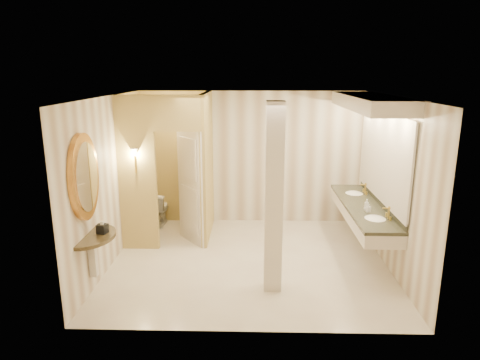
% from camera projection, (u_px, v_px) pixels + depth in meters
% --- Properties ---
extents(floor, '(4.50, 4.50, 0.00)m').
position_uv_depth(floor, '(249.00, 261.00, 7.14)').
color(floor, silver).
rests_on(floor, ground).
extents(ceiling, '(4.50, 4.50, 0.00)m').
position_uv_depth(ceiling, '(250.00, 97.00, 6.47)').
color(ceiling, white).
rests_on(ceiling, wall_back).
extents(wall_back, '(4.50, 0.02, 2.70)m').
position_uv_depth(wall_back, '(250.00, 158.00, 8.74)').
color(wall_back, silver).
rests_on(wall_back, floor).
extents(wall_front, '(4.50, 0.02, 2.70)m').
position_uv_depth(wall_front, '(248.00, 227.00, 4.87)').
color(wall_front, silver).
rests_on(wall_front, floor).
extents(wall_left, '(0.02, 4.00, 2.70)m').
position_uv_depth(wall_left, '(109.00, 182.00, 6.86)').
color(wall_left, silver).
rests_on(wall_left, floor).
extents(wall_right, '(0.02, 4.00, 2.70)m').
position_uv_depth(wall_right, '(391.00, 184.00, 6.75)').
color(wall_right, silver).
rests_on(wall_right, floor).
extents(toilet_closet, '(1.50, 1.55, 2.70)m').
position_uv_depth(toilet_closet, '(187.00, 167.00, 7.76)').
color(toilet_closet, '#CFC06C').
rests_on(toilet_closet, floor).
extents(wall_sconce, '(0.14, 0.14, 0.42)m').
position_uv_depth(wall_sconce, '(135.00, 154.00, 7.17)').
color(wall_sconce, gold).
rests_on(wall_sconce, toilet_closet).
extents(vanity, '(0.75, 2.78, 2.09)m').
position_uv_depth(vanity, '(369.00, 161.00, 7.07)').
color(vanity, silver).
rests_on(vanity, floor).
extents(console_shelf, '(0.92, 0.92, 1.91)m').
position_uv_depth(console_shelf, '(86.00, 203.00, 5.81)').
color(console_shelf, black).
rests_on(console_shelf, floor).
extents(pillar, '(0.25, 0.25, 2.70)m').
position_uv_depth(pillar, '(274.00, 199.00, 5.92)').
color(pillar, silver).
rests_on(pillar, floor).
extents(tissue_box, '(0.16, 0.16, 0.13)m').
position_uv_depth(tissue_box, '(102.00, 229.00, 5.97)').
color(tissue_box, black).
rests_on(tissue_box, console_shelf).
extents(toilet, '(0.41, 0.69, 0.69)m').
position_uv_depth(toilet, '(158.00, 208.00, 8.75)').
color(toilet, white).
rests_on(toilet, floor).
extents(soap_bottle_a, '(0.07, 0.07, 0.13)m').
position_uv_depth(soap_bottle_a, '(368.00, 208.00, 6.86)').
color(soap_bottle_a, beige).
rests_on(soap_bottle_a, vanity).
extents(soap_bottle_b, '(0.08, 0.08, 0.11)m').
position_uv_depth(soap_bottle_b, '(367.00, 208.00, 6.92)').
color(soap_bottle_b, silver).
rests_on(soap_bottle_b, vanity).
extents(soap_bottle_c, '(0.08, 0.08, 0.19)m').
position_uv_depth(soap_bottle_c, '(367.00, 205.00, 6.93)').
color(soap_bottle_c, '#C6B28C').
rests_on(soap_bottle_c, vanity).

